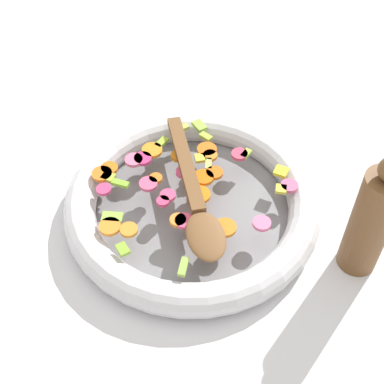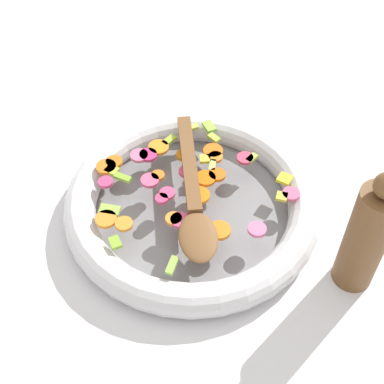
# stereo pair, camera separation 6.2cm
# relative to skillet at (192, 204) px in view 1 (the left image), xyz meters

# --- Properties ---
(ground_plane) EXTENTS (4.00, 4.00, 0.00)m
(ground_plane) POSITION_rel_skillet_xyz_m (0.00, 0.00, -0.02)
(ground_plane) COLOR silver
(skillet) EXTENTS (0.40, 0.40, 0.05)m
(skillet) POSITION_rel_skillet_xyz_m (0.00, 0.00, 0.00)
(skillet) COLOR slate
(skillet) RESTS_ON ground_plane
(chopped_vegetables) EXTENTS (0.33, 0.32, 0.01)m
(chopped_vegetables) POSITION_rel_skillet_xyz_m (-0.02, 0.02, 0.03)
(chopped_vegetables) COLOR orange
(chopped_vegetables) RESTS_ON skillet
(wooden_spoon) EXTENTS (0.12, 0.30, 0.01)m
(wooden_spoon) POSITION_rel_skillet_xyz_m (0.01, -0.02, 0.04)
(wooden_spoon) COLOR brown
(wooden_spoon) RESTS_ON chopped_vegetables
(pepper_mill) EXTENTS (0.06, 0.06, 0.21)m
(pepper_mill) POSITION_rel_skillet_xyz_m (0.25, -0.07, 0.07)
(pepper_mill) COLOR brown
(pepper_mill) RESTS_ON ground_plane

